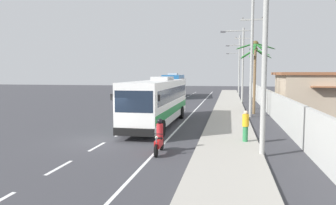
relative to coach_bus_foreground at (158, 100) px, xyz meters
The scene contains 14 objects.
ground_plane 6.64m from the coach_bus_foreground, 104.60° to the right, with size 160.00×160.00×0.00m, color #3A3A3F.
sidewalk_kerb 6.71m from the coach_bus_foreground, 36.47° to the left, with size 3.20×90.00×0.14m, color #A8A399.
lane_markings 8.49m from the coach_bus_foreground, 87.00° to the left, with size 3.45×71.00×0.01m.
boundary_wall 11.96m from the coach_bus_foreground, 41.07° to the left, with size 0.24×60.00×2.21m, color #B2B2AD.
coach_bus_foreground is the anchor object (origin of this frame).
coach_bus_far_lane 27.66m from the coach_bus_foreground, 97.66° to the left, with size 3.56×11.20×3.90m.
motorcycle_beside_bus 8.48m from the coach_bus_foreground, 76.84° to the right, with size 0.56×1.96×1.67m.
pedestrian_near_kerb 8.16m from the coach_bus_foreground, 41.23° to the right, with size 0.36×0.36×1.70m.
utility_pole_nearest 10.82m from the coach_bus_foreground, 49.48° to the right, with size 2.33×0.24×9.57m.
utility_pole_mid 9.67m from the coach_bus_foreground, 39.46° to the left, with size 3.73×0.24×10.14m.
utility_pole_far 20.76m from the coach_bus_foreground, 70.66° to the left, with size 3.36×0.24×9.72m.
utility_pole_distant 33.83m from the coach_bus_foreground, 78.46° to the left, with size 3.35×0.24×10.41m.
palm_nearest 11.43m from the coach_bus_foreground, 46.42° to the left, with size 3.70×3.68×6.92m.
palm_second 14.83m from the coach_bus_foreground, 57.26° to the left, with size 3.42×3.60×6.68m.
Camera 1 is at (6.80, -16.50, 3.85)m, focal length 33.34 mm.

